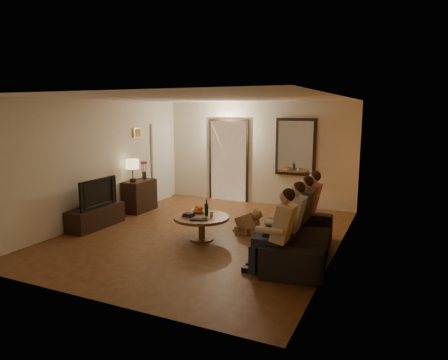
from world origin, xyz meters
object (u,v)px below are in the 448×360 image
at_px(dresser, 139,196).
at_px(sofa, 301,236).
at_px(tv_stand, 96,217).
at_px(tv, 94,193).
at_px(dog, 247,221).
at_px(coffee_table, 202,228).
at_px(person_b, 290,225).
at_px(person_a, 279,236).
at_px(person_c, 300,216).
at_px(wine_bottle, 206,207).
at_px(laptop, 199,220).
at_px(table_lamp, 133,170).
at_px(bowl, 199,211).
at_px(person_d, 308,208).

height_order(dresser, sofa, dresser).
distance_m(tv_stand, tv, 0.51).
distance_m(dog, coffee_table, 0.92).
distance_m(tv, person_b, 4.15).
height_order(tv, sofa, tv).
height_order(person_a, person_c, same).
bearing_deg(dresser, dog, -12.26).
height_order(person_b, coffee_table, person_b).
bearing_deg(coffee_table, dog, 44.71).
height_order(wine_bottle, laptop, wine_bottle).
distance_m(tv_stand, wine_bottle, 2.47).
relative_size(tv, person_c, 0.85).
xyz_separation_m(tv, coffee_table, (2.37, 0.18, -0.50)).
distance_m(sofa, coffee_table, 1.88).
xyz_separation_m(person_a, wine_bottle, (-1.73, 1.07, 0.01)).
relative_size(person_c, dog, 2.14).
bearing_deg(tv_stand, dresser, 90.00).
bearing_deg(tv, tv_stand, 0.00).
relative_size(dog, coffee_table, 0.55).
bearing_deg(dresser, sofa, -17.99).
distance_m(sofa, person_c, 0.41).
relative_size(dresser, table_lamp, 1.54).
xyz_separation_m(person_c, laptop, (-1.68, -0.51, -0.14)).
distance_m(person_a, person_c, 1.20).
height_order(bowl, wine_bottle, wine_bottle).
height_order(dog, laptop, dog).
xyz_separation_m(person_b, coffee_table, (-1.78, 0.37, -0.38)).
height_order(person_d, bowl, person_d).
bearing_deg(person_d, sofa, -83.66).
relative_size(tv, person_d, 0.85).
bearing_deg(person_d, coffee_table, -155.03).
bearing_deg(dresser, coffee_table, -28.86).
bearing_deg(laptop, coffee_table, 79.18).
xyz_separation_m(bowl, laptop, (0.28, -0.50, -0.02)).
relative_size(tv_stand, person_c, 1.08).
bearing_deg(bowl, dog, 27.15).
bearing_deg(tv, table_lamp, 0.00).
bearing_deg(sofa, wine_bottle, 77.75).
xyz_separation_m(tv_stand, sofa, (4.24, 0.11, 0.12)).
distance_m(dresser, person_b, 4.48).
relative_size(table_lamp, person_a, 0.45).
bearing_deg(tv_stand, sofa, 1.47).
bearing_deg(person_d, tv_stand, -166.32).
xyz_separation_m(dog, coffee_table, (-0.65, -0.65, -0.06)).
distance_m(sofa, person_b, 0.41).
relative_size(sofa, laptop, 7.07).
height_order(dresser, person_d, person_d).
height_order(tv_stand, wine_bottle, wine_bottle).
xyz_separation_m(person_b, bowl, (-1.96, 0.59, -0.12)).
bearing_deg(dog, person_a, -42.60).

